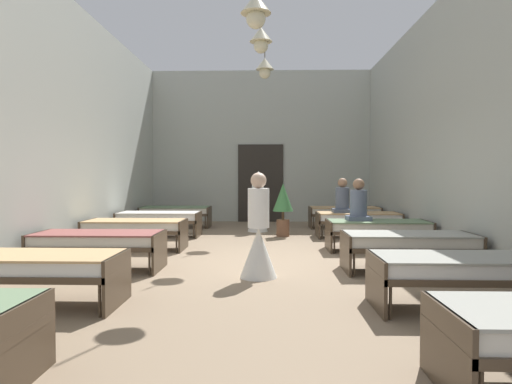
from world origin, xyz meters
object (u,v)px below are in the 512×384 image
Objects in this scene: patient_seated_secondary at (342,200)px; bed_left_row_1 at (33,266)px; bed_left_row_2 at (99,241)px; patient_seated_primary at (358,205)px; bed_right_row_4 at (358,218)px; bed_right_row_2 at (409,242)px; bed_right_row_3 at (378,228)px; bed_right_row_5 at (344,212)px; nurse_near_aisle at (258,240)px; bed_left_row_3 at (136,227)px; bed_left_row_4 at (159,218)px; bed_left_row_5 at (176,211)px; nurse_mid_aisle at (258,211)px; potted_plant at (283,203)px; bed_right_row_1 at (464,269)px.

bed_left_row_1 is at bearing -127.13° from patient_seated_secondary.
patient_seated_primary is at bearing 24.37° from bed_left_row_2.
bed_left_row_2 is at bearing -141.20° from bed_right_row_4.
bed_right_row_3 is at bearing 90.00° from bed_right_row_2.
bed_right_row_5 is at bearing 58.12° from bed_left_row_1.
bed_right_row_3 is at bearing 21.90° from bed_left_row_2.
bed_left_row_3 is at bearing -106.10° from nurse_near_aisle.
bed_left_row_4 is at bearing 180.00° from bed_right_row_4.
bed_left_row_2 is 1.00× the size of bed_left_row_5.
nurse_mid_aisle reaches higher than bed_left_row_4.
bed_right_row_5 is at bearing 112.30° from nurse_mid_aisle.
bed_left_row_2 is 5.00m from bed_right_row_3.
bed_left_row_3 is 4.31m from patient_seated_primary.
bed_left_row_2 is at bearing -138.45° from patient_seated_secondary.
bed_left_row_5 is 1.52× the size of potted_plant.
bed_right_row_3 is at bearing -12.57° from patient_seated_primary.
nurse_near_aisle is (2.43, -4.15, 0.09)m from bed_left_row_4.
nurse_mid_aisle is at bearing 109.57° from bed_right_row_1.
nurse_mid_aisle is (-2.35, 1.01, 0.09)m from bed_right_row_4.
bed_left_row_1 is 2.38× the size of patient_seated_secondary.
patient_seated_primary reaches higher than bed_right_row_4.
potted_plant is (2.91, 3.82, 0.34)m from bed_left_row_2.
bed_left_row_5 is 4.64m from bed_right_row_5.
bed_left_row_4 is at bearing 90.00° from bed_left_row_3.
nurse_near_aisle is (-2.21, 1.44, 0.09)m from bed_right_row_1.
bed_right_row_5 is (4.64, 7.46, 0.00)m from bed_left_row_1.
patient_seated_primary reaches higher than bed_left_row_1.
bed_right_row_5 is at bearing 90.00° from bed_right_row_4.
potted_plant is (0.62, -0.93, 0.25)m from nurse_mid_aisle.
potted_plant is at bearing 35.94° from nurse_mid_aisle.
bed_right_row_1 is 1.00× the size of bed_left_row_2.
nurse_mid_aisle is (2.29, 4.75, 0.09)m from bed_left_row_2.
bed_right_row_4 is 1.00× the size of bed_left_row_5.
bed_right_row_2 is 5.96m from bed_left_row_4.
bed_right_row_2 is 2.38× the size of patient_seated_primary.
patient_seated_secondary is at bearing 67.17° from nurse_mid_aisle.
nurse_near_aisle is at bearing -128.23° from patient_seated_primary.
bed_left_row_2 and bed_left_row_5 have the same top height.
nurse_mid_aisle is (-2.35, 4.75, 0.09)m from bed_right_row_2.
bed_left_row_1 is 1.52× the size of potted_plant.
bed_right_row_4 is at bearing 50.33° from bed_left_row_1.
patient_seated_primary is (-0.35, 1.94, 0.43)m from bed_right_row_2.
bed_left_row_4 is 4.31m from patient_seated_secondary.
potted_plant is at bearing -159.25° from nurse_near_aisle.
patient_seated_secondary is (1.86, 4.23, 0.34)m from nurse_near_aisle.
patient_seated_secondary is at bearing 93.53° from bed_right_row_1.
bed_right_row_3 and bed_right_row_5 have the same top height.
bed_right_row_3 is at bearing -21.90° from bed_left_row_4.
bed_right_row_3 is 1.87m from bed_right_row_4.
potted_plant reaches higher than bed_right_row_3.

